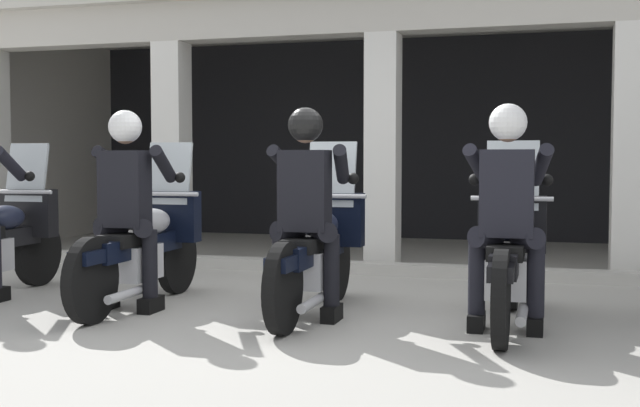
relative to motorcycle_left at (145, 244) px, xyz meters
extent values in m
plane|color=#A8A59E|center=(1.46, 2.96, -0.50)|extent=(80.00, 80.00, 0.00)
cube|color=black|center=(1.43, 6.17, 1.00)|extent=(11.12, 0.24, 2.99)
cube|color=#BCB7AD|center=(1.43, 2.71, 2.27)|extent=(11.12, 0.36, 0.44)
cube|color=#BCB7AD|center=(1.43, 4.37, 2.57)|extent=(11.12, 4.01, 0.16)
cube|color=#BCB7AD|center=(-4.03, 4.37, 1.00)|extent=(0.30, 4.01, 2.99)
cube|color=silver|center=(-1.10, 2.71, 0.78)|extent=(0.35, 0.36, 2.55)
cube|color=silver|center=(1.43, 2.71, 0.78)|extent=(0.35, 0.36, 2.55)
cube|color=silver|center=(3.96, 2.71, 0.78)|extent=(0.35, 0.36, 2.55)
cube|color=#B7B5AD|center=(1.43, 2.21, -0.44)|extent=(10.72, 0.24, 0.12)
cylinder|color=black|center=(-1.46, 0.61, -0.18)|extent=(0.09, 0.64, 0.64)
cube|color=black|center=(-1.46, 0.61, 0.03)|extent=(0.14, 0.44, 0.08)
ellipsoid|color=#1E2338|center=(-1.46, 0.13, 0.18)|extent=(0.26, 0.48, 0.22)
cylinder|color=silver|center=(-1.46, 0.55, 0.06)|extent=(0.05, 0.24, 0.53)
cube|color=black|center=(-1.46, 0.49, 0.20)|extent=(0.52, 0.16, 0.44)
sphere|color=silver|center=(-1.46, 0.59, 0.22)|extent=(0.18, 0.18, 0.18)
cube|color=silver|center=(-1.46, 0.47, 0.57)|extent=(0.40, 0.14, 0.54)
cylinder|color=silver|center=(-1.46, 0.39, 0.40)|extent=(0.62, 0.04, 0.04)
cylinder|color=black|center=(-1.24, -0.06, 0.66)|extent=(0.19, 0.48, 0.31)
sphere|color=black|center=(-1.20, 0.15, 0.55)|extent=(0.09, 0.09, 0.09)
cylinder|color=black|center=(0.00, 0.58, -0.18)|extent=(0.09, 0.64, 0.64)
cylinder|color=black|center=(0.00, -0.82, -0.18)|extent=(0.09, 0.64, 0.64)
cube|color=black|center=(0.00, 0.58, 0.03)|extent=(0.14, 0.44, 0.08)
cube|color=silver|center=(0.00, -0.17, -0.13)|extent=(0.28, 0.44, 0.28)
cube|color=black|center=(0.00, -0.12, 0.00)|extent=(0.18, 1.24, 0.16)
ellipsoid|color=#B2B2B7|center=(0.00, 0.10, 0.18)|extent=(0.26, 0.48, 0.22)
cube|color=black|center=(0.00, -0.30, 0.07)|extent=(0.24, 0.52, 0.10)
cube|color=black|center=(0.00, -0.76, 0.00)|extent=(0.16, 0.48, 0.10)
cylinder|color=silver|center=(0.00, 0.52, 0.06)|extent=(0.05, 0.24, 0.53)
cube|color=black|center=(0.00, 0.46, 0.20)|extent=(0.52, 0.16, 0.44)
sphere|color=silver|center=(0.00, 0.56, 0.22)|extent=(0.18, 0.18, 0.18)
cube|color=silver|center=(0.00, 0.44, 0.57)|extent=(0.40, 0.14, 0.54)
cylinder|color=silver|center=(0.00, 0.36, 0.40)|extent=(0.62, 0.04, 0.04)
cylinder|color=silver|center=(0.12, -0.52, -0.32)|extent=(0.07, 0.55, 0.07)
cube|color=black|center=(0.00, -0.32, 0.47)|extent=(0.36, 0.22, 0.60)
cube|color=black|center=(0.00, -0.20, 0.49)|extent=(0.05, 0.02, 0.32)
sphere|color=#936B51|center=(0.00, -0.30, 0.92)|extent=(0.21, 0.21, 0.21)
sphere|color=silver|center=(0.00, -0.30, 0.95)|extent=(0.26, 0.26, 0.26)
cylinder|color=black|center=(0.14, -0.30, 0.16)|extent=(0.26, 0.29, 0.17)
cylinder|color=black|center=(0.20, -0.30, -0.12)|extent=(0.12, 0.12, 0.53)
cube|color=black|center=(0.20, -0.29, -0.44)|extent=(0.11, 0.26, 0.12)
cylinder|color=black|center=(-0.14, -0.30, 0.16)|extent=(0.26, 0.29, 0.17)
cylinder|color=black|center=(-0.20, -0.30, -0.12)|extent=(0.12, 0.12, 0.53)
cube|color=black|center=(-0.20, -0.29, -0.44)|extent=(0.11, 0.26, 0.12)
cylinder|color=black|center=(0.22, -0.09, 0.66)|extent=(0.19, 0.48, 0.31)
sphere|color=black|center=(0.26, 0.12, 0.55)|extent=(0.09, 0.09, 0.09)
cylinder|color=black|center=(-0.22, -0.09, 0.66)|extent=(0.19, 0.48, 0.31)
sphere|color=black|center=(-0.26, 0.12, 0.55)|extent=(0.09, 0.09, 0.09)
cylinder|color=black|center=(1.46, 0.63, -0.18)|extent=(0.09, 0.64, 0.64)
cylinder|color=black|center=(1.46, -0.77, -0.18)|extent=(0.09, 0.64, 0.64)
cube|color=black|center=(1.46, 0.63, 0.03)|extent=(0.14, 0.44, 0.08)
cube|color=silver|center=(1.46, -0.12, -0.13)|extent=(0.28, 0.44, 0.28)
cube|color=black|center=(1.46, -0.07, 0.00)|extent=(0.18, 1.24, 0.16)
ellipsoid|color=#1E2338|center=(1.46, 0.15, 0.18)|extent=(0.26, 0.48, 0.22)
cube|color=black|center=(1.46, -0.25, 0.07)|extent=(0.24, 0.52, 0.10)
cube|color=black|center=(1.46, -0.71, 0.00)|extent=(0.16, 0.48, 0.10)
cylinder|color=silver|center=(1.46, 0.57, 0.06)|extent=(0.05, 0.24, 0.53)
cube|color=black|center=(1.46, 0.51, 0.20)|extent=(0.52, 0.16, 0.44)
sphere|color=silver|center=(1.46, 0.61, 0.22)|extent=(0.18, 0.18, 0.18)
cube|color=silver|center=(1.46, 0.49, 0.57)|extent=(0.40, 0.14, 0.54)
cylinder|color=silver|center=(1.46, 0.41, 0.40)|extent=(0.62, 0.04, 0.04)
cylinder|color=silver|center=(1.58, -0.47, -0.32)|extent=(0.07, 0.55, 0.07)
cube|color=black|center=(1.46, -0.27, 0.47)|extent=(0.36, 0.22, 0.60)
cube|color=#14193F|center=(1.46, -0.15, 0.49)|extent=(0.05, 0.02, 0.32)
sphere|color=tan|center=(1.46, -0.25, 0.92)|extent=(0.21, 0.21, 0.21)
sphere|color=black|center=(1.46, -0.25, 0.95)|extent=(0.26, 0.26, 0.26)
cylinder|color=black|center=(1.60, -0.25, 0.16)|extent=(0.26, 0.29, 0.17)
cylinder|color=black|center=(1.66, -0.25, -0.12)|extent=(0.12, 0.12, 0.53)
cube|color=black|center=(1.66, -0.24, -0.44)|extent=(0.11, 0.26, 0.12)
cylinder|color=black|center=(1.32, -0.25, 0.16)|extent=(0.26, 0.29, 0.17)
cylinder|color=black|center=(1.26, -0.25, -0.12)|extent=(0.12, 0.12, 0.53)
cube|color=black|center=(1.26, -0.24, -0.44)|extent=(0.11, 0.26, 0.12)
cylinder|color=black|center=(1.68, -0.04, 0.66)|extent=(0.19, 0.48, 0.31)
sphere|color=black|center=(1.72, 0.17, 0.55)|extent=(0.09, 0.09, 0.09)
cylinder|color=black|center=(1.24, -0.04, 0.66)|extent=(0.19, 0.48, 0.31)
sphere|color=black|center=(1.20, 0.17, 0.55)|extent=(0.09, 0.09, 0.09)
cylinder|color=black|center=(2.92, 0.61, -0.18)|extent=(0.09, 0.64, 0.64)
cylinder|color=black|center=(2.92, -0.79, -0.18)|extent=(0.09, 0.64, 0.64)
cube|color=black|center=(2.92, 0.61, 0.03)|extent=(0.14, 0.44, 0.08)
cube|color=silver|center=(2.92, -0.14, -0.13)|extent=(0.28, 0.44, 0.28)
cube|color=black|center=(2.92, -0.09, 0.00)|extent=(0.18, 1.24, 0.16)
ellipsoid|color=#1E2338|center=(2.92, 0.13, 0.18)|extent=(0.26, 0.48, 0.22)
cube|color=black|center=(2.92, -0.27, 0.07)|extent=(0.24, 0.52, 0.10)
cube|color=black|center=(2.92, -0.73, 0.00)|extent=(0.16, 0.48, 0.10)
cylinder|color=silver|center=(2.92, 0.55, 0.06)|extent=(0.05, 0.24, 0.53)
cube|color=black|center=(2.92, 0.49, 0.20)|extent=(0.52, 0.16, 0.44)
sphere|color=silver|center=(2.92, 0.59, 0.22)|extent=(0.18, 0.18, 0.18)
cube|color=silver|center=(2.92, 0.47, 0.57)|extent=(0.40, 0.14, 0.54)
cylinder|color=silver|center=(2.92, 0.39, 0.40)|extent=(0.62, 0.04, 0.04)
cylinder|color=silver|center=(3.04, -0.49, -0.32)|extent=(0.07, 0.55, 0.07)
cube|color=black|center=(2.92, -0.29, 0.47)|extent=(0.36, 0.22, 0.60)
cube|color=black|center=(2.92, -0.17, 0.49)|extent=(0.05, 0.02, 0.32)
sphere|color=#936B51|center=(2.92, -0.27, 0.92)|extent=(0.21, 0.21, 0.21)
sphere|color=silver|center=(2.92, -0.27, 0.95)|extent=(0.26, 0.26, 0.26)
cylinder|color=black|center=(3.06, -0.27, 0.16)|extent=(0.26, 0.29, 0.17)
cylinder|color=black|center=(3.12, -0.27, -0.12)|extent=(0.12, 0.12, 0.53)
cube|color=black|center=(3.12, -0.26, -0.44)|extent=(0.11, 0.26, 0.12)
cylinder|color=black|center=(2.78, -0.27, 0.16)|extent=(0.26, 0.29, 0.17)
cylinder|color=black|center=(2.72, -0.27, -0.12)|extent=(0.12, 0.12, 0.53)
cube|color=black|center=(2.72, -0.26, -0.44)|extent=(0.11, 0.26, 0.12)
cylinder|color=black|center=(3.14, -0.06, 0.66)|extent=(0.19, 0.48, 0.31)
sphere|color=black|center=(3.18, 0.15, 0.55)|extent=(0.09, 0.09, 0.09)
cylinder|color=black|center=(2.70, -0.06, 0.66)|extent=(0.19, 0.48, 0.31)
sphere|color=black|center=(2.66, 0.15, 0.55)|extent=(0.09, 0.09, 0.09)
camera|label=1|loc=(3.23, -5.97, 0.72)|focal=45.42mm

